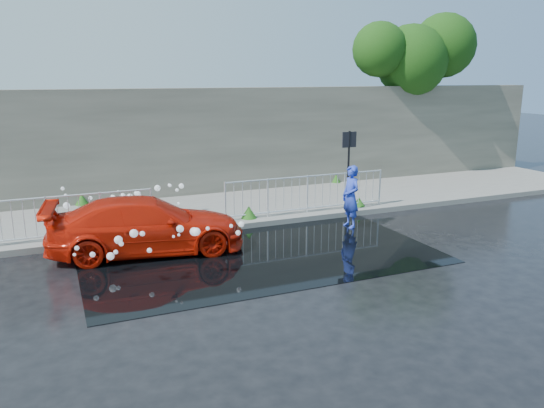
{
  "coord_description": "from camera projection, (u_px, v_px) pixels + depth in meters",
  "views": [
    {
      "loc": [
        -3.83,
        -10.07,
        4.06
      ],
      "look_at": [
        1.09,
        1.48,
        1.0
      ],
      "focal_mm": 35.0,
      "sensor_mm": 36.0,
      "label": 1
    }
  ],
  "objects": [
    {
      "name": "water_spray",
      "position": [
        140.0,
        212.0,
        12.97
      ],
      "size": [
        3.52,
        5.41,
        1.01
      ],
      "color": "white",
      "rests_on": "ground"
    },
    {
      "name": "railing_left",
      "position": [
        47.0,
        217.0,
        12.72
      ],
      "size": [
        5.05,
        0.05,
        1.1
      ],
      "color": "silver",
      "rests_on": "pavement"
    },
    {
      "name": "curb",
      "position": [
        212.0,
        229.0,
        14.08
      ],
      "size": [
        30.0,
        0.25,
        0.16
      ],
      "primitive_type": "cube",
      "color": "slate",
      "rests_on": "ground"
    },
    {
      "name": "ground",
      "position": [
        252.0,
        269.0,
        11.42
      ],
      "size": [
        90.0,
        90.0,
        0.0
      ],
      "primitive_type": "plane",
      "color": "black",
      "rests_on": "ground"
    },
    {
      "name": "pavement",
      "position": [
        193.0,
        212.0,
        15.87
      ],
      "size": [
        30.0,
        4.0,
        0.15
      ],
      "primitive_type": "cube",
      "color": "slate",
      "rests_on": "ground"
    },
    {
      "name": "retaining_wall",
      "position": [
        174.0,
        143.0,
        17.4
      ],
      "size": [
        30.0,
        0.6,
        3.5
      ],
      "primitive_type": "cube",
      "color": "#535146",
      "rests_on": "pavement"
    },
    {
      "name": "tree",
      "position": [
        417.0,
        54.0,
        20.6
      ],
      "size": [
        5.29,
        2.79,
        6.46
      ],
      "color": "#332114",
      "rests_on": "ground"
    },
    {
      "name": "person",
      "position": [
        351.0,
        197.0,
        14.35
      ],
      "size": [
        0.44,
        0.64,
        1.7
      ],
      "primitive_type": "imported",
      "rotation": [
        0.0,
        0.0,
        -1.53
      ],
      "color": "blue",
      "rests_on": "ground"
    },
    {
      "name": "weeds",
      "position": [
        185.0,
        209.0,
        15.26
      ],
      "size": [
        12.17,
        3.93,
        0.38
      ],
      "color": "#1F5516",
      "rests_on": "pavement"
    },
    {
      "name": "railing_right",
      "position": [
        307.0,
        193.0,
        15.38
      ],
      "size": [
        5.05,
        0.05,
        1.1
      ],
      "color": "silver",
      "rests_on": "pavement"
    },
    {
      "name": "red_car",
      "position": [
        147.0,
        225.0,
        12.34
      ],
      "size": [
        4.69,
        2.38,
        1.3
      ],
      "primitive_type": "imported",
      "rotation": [
        0.0,
        0.0,
        1.44
      ],
      "color": "red",
      "rests_on": "ground"
    },
    {
      "name": "puddle",
      "position": [
        257.0,
        252.0,
        12.5
      ],
      "size": [
        8.0,
        5.0,
        0.01
      ],
      "primitive_type": "cube",
      "color": "black",
      "rests_on": "ground"
    },
    {
      "name": "sign_post",
      "position": [
        349.0,
        158.0,
        15.38
      ],
      "size": [
        0.45,
        0.06,
        2.5
      ],
      "color": "black",
      "rests_on": "ground"
    }
  ]
}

